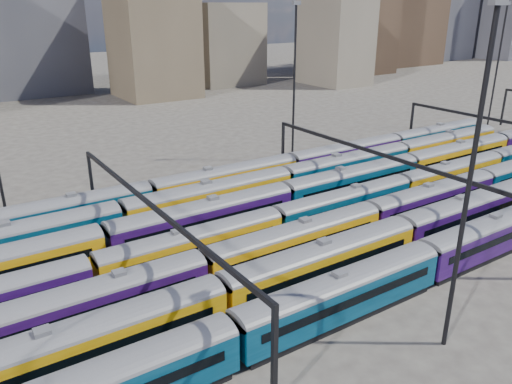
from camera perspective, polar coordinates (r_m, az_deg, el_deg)
ground at (r=59.61m, az=6.65°, el=-4.36°), size 500.00×500.00×0.00m
rake_1 at (r=62.65m, az=22.96°, el=-1.87°), size 152.15×3.18×5.36m
rake_2 at (r=46.03m, az=-6.07°, el=-8.48°), size 126.70×3.09×5.21m
rake_3 at (r=68.52m, az=16.33°, el=0.67°), size 121.60×2.97×4.99m
rake_4 at (r=61.70m, az=3.34°, el=-0.42°), size 135.03×3.29×5.56m
rake_5 at (r=57.73m, az=-15.21°, el=-2.64°), size 136.25×3.32×5.61m
rake_6 at (r=63.84m, az=-11.96°, el=-0.18°), size 131.85×3.21×5.42m
gantry_1 at (r=47.43m, az=-11.97°, el=-2.48°), size 0.35×40.35×8.03m
gantry_2 at (r=63.76m, az=13.85°, el=3.38°), size 0.35×40.35×8.03m
mast_2 at (r=37.42m, az=23.31°, el=1.69°), size 1.40×0.50×25.60m
mast_3 at (r=82.93m, az=4.41°, el=12.90°), size 1.40×0.50×25.60m
mast_5 at (r=117.89m, az=25.93°, el=13.25°), size 1.40×0.50×25.60m
skyline at (r=202.88m, az=10.90°, el=19.09°), size 399.22×60.48×50.03m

